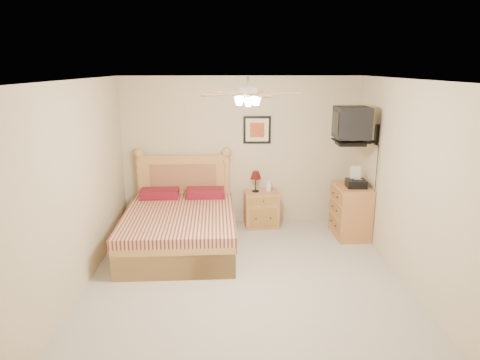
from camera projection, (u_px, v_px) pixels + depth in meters
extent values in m
plane|color=#AAA499|center=(246.00, 283.00, 5.39)|extent=(4.50, 4.50, 0.00)
cube|color=white|center=(247.00, 80.00, 4.75)|extent=(4.00, 4.50, 0.04)
cube|color=beige|center=(241.00, 151.00, 7.24)|extent=(4.00, 0.04, 2.50)
cube|color=beige|center=(261.00, 279.00, 2.89)|extent=(4.00, 0.04, 2.50)
cube|color=beige|center=(77.00, 189.00, 5.01)|extent=(0.04, 4.50, 2.50)
cube|color=beige|center=(413.00, 187.00, 5.12)|extent=(0.04, 4.50, 2.50)
cube|color=#AA6634|center=(261.00, 209.00, 7.26)|extent=(0.59, 0.46, 0.60)
imported|color=white|center=(269.00, 184.00, 7.17)|extent=(0.10, 0.10, 0.25)
cube|color=black|center=(257.00, 130.00, 7.13)|extent=(0.46, 0.04, 0.46)
cube|color=#A76939|center=(351.00, 211.00, 6.80)|extent=(0.51, 0.72, 0.84)
imported|color=#C3B69B|center=(347.00, 181.00, 6.89)|extent=(0.29, 0.34, 0.03)
imported|color=gray|center=(348.00, 180.00, 6.90)|extent=(0.24, 0.29, 0.02)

